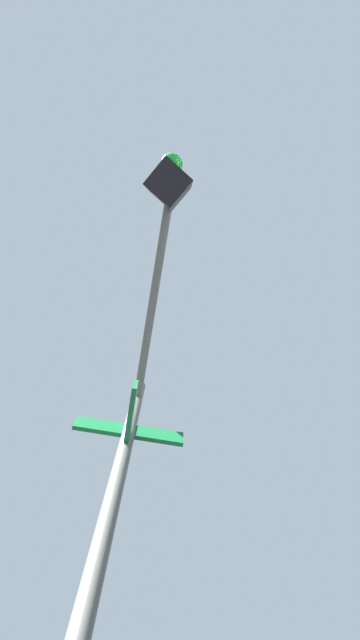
# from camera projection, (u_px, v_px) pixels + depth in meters

# --- Properties ---
(traffic_signal_near) EXTENTS (1.74, 2.58, 5.80)m
(traffic_signal_near) POSITION_uv_depth(u_px,v_px,m) (139.00, 345.00, 3.11)
(traffic_signal_near) COLOR #474C47
(traffic_signal_near) RESTS_ON ground_plane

